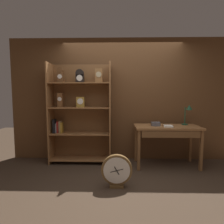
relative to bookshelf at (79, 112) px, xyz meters
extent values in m
plane|color=#3D2D21|center=(0.89, -1.06, -1.05)|extent=(10.00, 10.00, 0.00)
cube|color=brown|center=(0.89, 0.21, 0.25)|extent=(4.80, 0.05, 2.60)
cube|color=brown|center=(-0.58, -0.04, -0.03)|extent=(0.02, 0.39, 2.04)
cube|color=brown|center=(0.64, -0.04, -0.03)|extent=(0.03, 0.39, 2.04)
cube|color=brown|center=(0.03, 0.15, -0.03)|extent=(1.25, 0.01, 2.04)
cube|color=brown|center=(0.03, -0.04, -0.97)|extent=(1.20, 0.37, 0.02)
cube|color=brown|center=(0.03, -0.04, -0.43)|extent=(1.20, 0.37, 0.02)
cube|color=brown|center=(0.03, -0.04, 0.10)|extent=(1.20, 0.37, 0.02)
cube|color=brown|center=(0.03, -0.04, 0.59)|extent=(1.20, 0.37, 0.02)
cube|color=brown|center=(-0.36, -0.04, 0.70)|extent=(0.12, 0.09, 0.21)
cylinder|color=brown|center=(-0.36, -0.04, 0.85)|extent=(0.12, 0.09, 0.12)
cylinder|color=silver|center=(-0.36, -0.09, 0.72)|extent=(0.09, 0.01, 0.09)
cube|color=brown|center=(-0.38, -0.04, 0.25)|extent=(0.11, 0.11, 0.29)
cylinder|color=silver|center=(-0.38, -0.09, 0.27)|extent=(0.08, 0.01, 0.08)
cube|color=black|center=(0.03, -0.04, 0.68)|extent=(0.16, 0.10, 0.16)
cylinder|color=black|center=(0.03, -0.04, 0.79)|extent=(0.16, 0.10, 0.16)
cylinder|color=white|center=(0.03, -0.10, 0.69)|extent=(0.12, 0.01, 0.12)
cube|color=#B28C38|center=(0.04, -0.06, 0.21)|extent=(0.16, 0.11, 0.21)
cylinder|color=white|center=(0.04, -0.11, 0.23)|extent=(0.12, 0.01, 0.12)
cube|color=olive|center=(0.42, -0.06, 0.74)|extent=(0.15, 0.07, 0.28)
cylinder|color=#C6B78C|center=(0.42, -0.10, 0.76)|extent=(0.11, 0.01, 0.11)
cube|color=black|center=(-0.51, -0.06, -0.28)|extent=(0.04, 0.14, 0.28)
cube|color=slate|center=(-0.47, -0.03, -0.33)|extent=(0.03, 0.14, 0.20)
cube|color=maroon|center=(-0.44, -0.03, -0.31)|extent=(0.03, 0.13, 0.24)
cube|color=tan|center=(-0.40, -0.03, -0.30)|extent=(0.03, 0.15, 0.24)
cube|color=#B78C2D|center=(-0.35, -0.06, -0.32)|extent=(0.03, 0.13, 0.21)
cube|color=brown|center=(1.76, -0.18, -0.27)|extent=(1.25, 0.58, 0.04)
cube|color=brown|center=(1.18, -0.42, -0.67)|extent=(0.05, 0.05, 0.76)
cube|color=brown|center=(2.33, -0.42, -0.67)|extent=(0.05, 0.05, 0.76)
cube|color=brown|center=(1.18, 0.06, -0.67)|extent=(0.05, 0.05, 0.76)
cube|color=brown|center=(2.33, 0.06, -0.67)|extent=(0.05, 0.05, 0.76)
cube|color=brown|center=(1.76, -0.45, -0.36)|extent=(1.06, 0.03, 0.12)
cylinder|color=#1E472D|center=(2.16, -0.05, -0.24)|extent=(0.12, 0.12, 0.02)
cylinder|color=#1E472D|center=(2.16, -0.05, -0.06)|extent=(0.02, 0.02, 0.34)
cone|color=#1E472D|center=(2.22, -0.10, 0.11)|extent=(0.16, 0.17, 0.12)
cube|color=#595960|center=(1.54, -0.20, -0.21)|extent=(0.16, 0.11, 0.08)
cube|color=silver|center=(1.75, -0.29, -0.24)|extent=(0.19, 0.24, 0.02)
cube|color=brown|center=(0.77, -1.05, -1.03)|extent=(0.21, 0.11, 0.04)
cylinder|color=brown|center=(0.77, -1.05, -0.77)|extent=(0.47, 0.06, 0.47)
cylinder|color=silver|center=(0.77, -1.08, -0.77)|extent=(0.40, 0.01, 0.40)
cube|color=black|center=(0.77, -1.09, -0.77)|extent=(0.08, 0.01, 0.13)
cube|color=black|center=(0.77, -1.09, -0.77)|extent=(0.19, 0.01, 0.06)
camera|label=1|loc=(0.76, -3.63, 0.33)|focal=28.33mm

